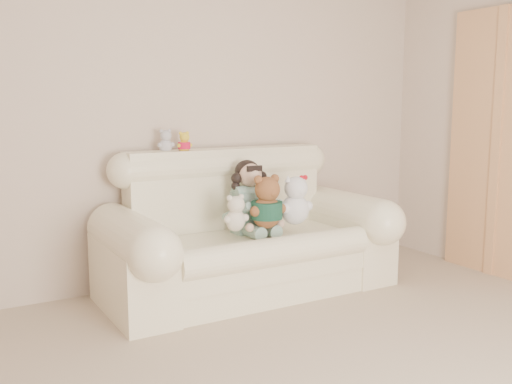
# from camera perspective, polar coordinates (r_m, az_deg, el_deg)

# --- Properties ---
(wall_back) EXTENTS (4.50, 0.00, 4.50)m
(wall_back) POSITION_cam_1_polar(r_m,az_deg,el_deg) (4.43, -7.44, 7.78)
(wall_back) COLOR beige
(wall_back) RESTS_ON ground
(sofa) EXTENTS (2.10, 0.95, 1.03)m
(sofa) POSITION_cam_1_polar(r_m,az_deg,el_deg) (4.20, -0.69, -2.99)
(sofa) COLOR #FFF1CD
(sofa) RESTS_ON floor
(door_panel) EXTENTS (0.06, 0.90, 2.10)m
(door_panel) POSITION_cam_1_polar(r_m,az_deg,el_deg) (4.95, 22.70, 4.38)
(door_panel) COLOR tan
(door_panel) RESTS_ON floor
(seated_child) EXTENTS (0.34, 0.41, 0.55)m
(seated_child) POSITION_cam_1_polar(r_m,az_deg,el_deg) (4.26, -0.61, -0.39)
(seated_child) COLOR #287259
(seated_child) RESTS_ON sofa
(brown_teddy) EXTENTS (0.29, 0.23, 0.44)m
(brown_teddy) POSITION_cam_1_polar(r_m,az_deg,el_deg) (4.05, 1.05, -0.46)
(brown_teddy) COLOR brown
(brown_teddy) RESTS_ON sofa
(white_cat) EXTENTS (0.31, 0.26, 0.42)m
(white_cat) POSITION_cam_1_polar(r_m,az_deg,el_deg) (4.20, 3.86, -0.29)
(white_cat) COLOR white
(white_cat) RESTS_ON sofa
(cream_teddy) EXTENTS (0.22, 0.19, 0.30)m
(cream_teddy) POSITION_cam_1_polar(r_m,az_deg,el_deg) (3.97, -2.03, -1.73)
(cream_teddy) COLOR beige
(cream_teddy) RESTS_ON sofa
(yellow_mini_bear) EXTENTS (0.13, 0.11, 0.18)m
(yellow_mini_bear) POSITION_cam_1_polar(r_m,az_deg,el_deg) (4.27, -7.06, 5.07)
(yellow_mini_bear) COLOR yellow
(yellow_mini_bear) RESTS_ON sofa
(grey_mini_plush) EXTENTS (0.15, 0.13, 0.20)m
(grey_mini_plush) POSITION_cam_1_polar(r_m,az_deg,el_deg) (4.25, -8.86, 5.16)
(grey_mini_plush) COLOR silver
(grey_mini_plush) RESTS_ON sofa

